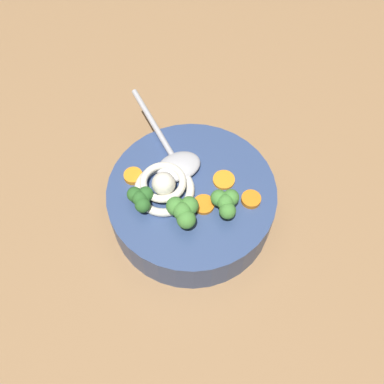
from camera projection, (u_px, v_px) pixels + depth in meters
The scene contains 11 objects.
table_slab at pixel (192, 219), 62.65cm from camera, with size 133.35×133.35×3.89cm, color #936D47.
soup_bowl at pixel (192, 203), 58.10cm from camera, with size 22.17×22.17×6.18cm.
noodle_pile at pixel (164, 186), 54.72cm from camera, with size 8.59×8.42×3.45cm.
soup_spoon at pixel (174, 159), 57.26cm from camera, with size 17.36×8.90×1.60cm.
broccoli_floret_beside_chili at pixel (226, 202), 52.47cm from camera, with size 4.07×3.50×3.22cm.
broccoli_floret_beside_noodles at pixel (141, 198), 52.90cm from camera, with size 3.80×3.27×3.00cm.
broccoli_floret_left at pixel (183, 211), 51.57cm from camera, with size 4.55×3.91×3.60cm.
carrot_slice_center at pixel (133, 176), 56.37cm from camera, with size 2.46×2.46×0.74cm, color orange.
carrot_slice_front at pixel (204, 204), 54.28cm from camera, with size 2.74×2.74×0.55cm, color orange.
carrot_slice_far at pixel (251, 199), 54.56cm from camera, with size 2.50×2.50×0.72cm, color orange.
carrot_slice_extra_a at pixel (224, 180), 56.22cm from camera, with size 2.88×2.88×0.44cm, color orange.
Camera 1 is at (-19.94, 20.70, 57.75)cm, focal length 40.30 mm.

